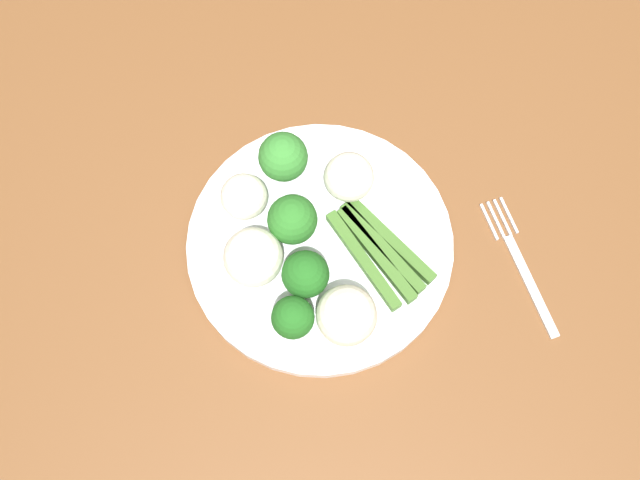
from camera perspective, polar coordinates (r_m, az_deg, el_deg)
The scene contains 13 objects.
ground_plane at distance 1.55m, azimuth 2.13°, elevation -8.76°, with size 6.00×6.00×0.02m, color tan.
dining_table at distance 0.91m, azimuth 3.59°, elevation -0.17°, with size 1.29×0.84×0.77m.
plate at distance 0.78m, azimuth 0.00°, elevation -0.32°, with size 0.29×0.29×0.01m, color white.
asparagus_bundle at distance 0.76m, azimuth 4.58°, elevation -0.84°, with size 0.11×0.13×0.01m.
broccoli_front_left at distance 0.72m, azimuth -1.17°, elevation -2.78°, with size 0.05×0.05×0.06m.
broccoli_left at distance 0.74m, azimuth -2.22°, elevation 1.61°, with size 0.05×0.05×0.06m.
broccoli_front at distance 0.71m, azimuth -2.18°, elevation -6.22°, with size 0.04×0.04×0.05m.
broccoli_back at distance 0.77m, azimuth -2.96°, elevation 6.61°, with size 0.05×0.05×0.07m.
cauliflower_right at distance 0.77m, azimuth -6.09°, elevation 3.47°, with size 0.05×0.05×0.05m, color white.
cauliflower_edge at distance 0.71m, azimuth 2.14°, elevation -6.04°, with size 0.06×0.06×0.06m, color silver.
cauliflower_mid at distance 0.77m, azimuth 2.32°, elevation 5.04°, with size 0.05×0.05×0.05m, color white.
cauliflower_near_center at distance 0.73m, azimuth -5.35°, elevation -1.38°, with size 0.06×0.06×0.06m, color white.
fork at distance 0.80m, azimuth 15.71°, elevation -1.89°, with size 0.07×0.16×0.00m.
Camera 1 is at (-0.07, -0.31, 1.51)m, focal length 40.11 mm.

